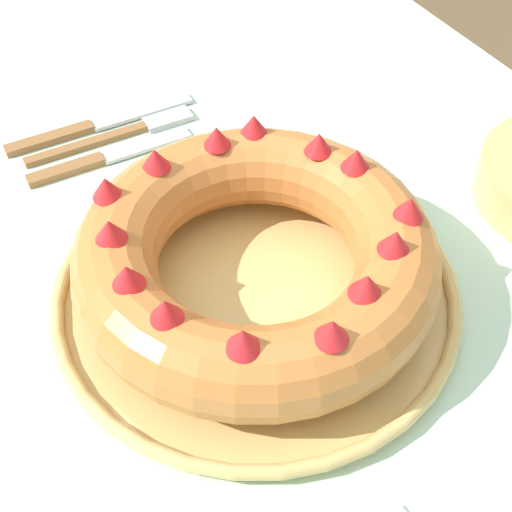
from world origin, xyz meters
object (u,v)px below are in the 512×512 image
Objects in this scene: serving_dish at (256,291)px; cake_knife at (100,160)px; serving_knife at (89,127)px; bundt_cake at (256,255)px; fork at (123,133)px.

cake_knife is (-0.24, -0.06, -0.01)m from serving_dish.
bundt_cake is at bearing 10.68° from serving_knife.
cake_knife is (-0.24, -0.06, -0.05)m from bundt_cake.
serving_knife is at bearing -170.94° from bundt_cake.
cake_knife is at bearing -47.56° from fork.
bundt_cake reaches higher than serving_knife.
bundt_cake is at bearing 6.93° from fork.
fork is at bearing 126.05° from cake_knife.
serving_dish is 0.28m from fork.
serving_dish reaches higher than fork.
cake_knife is at bearing -6.54° from serving_knife.
bundt_cake is 0.31m from serving_knife.
serving_knife is 1.20× the size of cake_knife.
serving_dish reaches higher than serving_knife.
serving_dish is 0.05m from bundt_cake.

